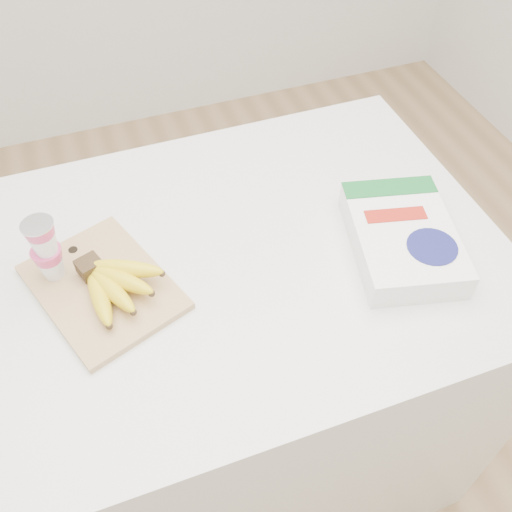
# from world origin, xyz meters

# --- Properties ---
(room) EXTENTS (4.00, 4.00, 4.00)m
(room) POSITION_xyz_m (0.00, 0.00, 1.35)
(room) COLOR tan
(room) RESTS_ON ground
(table) EXTENTS (1.32, 0.88, 0.99)m
(table) POSITION_xyz_m (0.00, 0.00, 0.50)
(table) COLOR white
(table) RESTS_ON ground
(cutting_board) EXTENTS (0.33, 0.39, 0.02)m
(cutting_board) POSITION_xyz_m (-0.22, -0.00, 1.00)
(cutting_board) COLOR tan
(cutting_board) RESTS_ON table
(bananas) EXTENTS (0.18, 0.19, 0.07)m
(bananas) POSITION_xyz_m (-0.20, -0.03, 1.03)
(bananas) COLOR #382816
(bananas) RESTS_ON cutting_board
(yogurt_stack) EXTENTS (0.07, 0.07, 0.15)m
(yogurt_stack) POSITION_xyz_m (-0.31, 0.06, 1.09)
(yogurt_stack) COLOR white
(yogurt_stack) RESTS_ON cutting_board
(cereal_box) EXTENTS (0.28, 0.35, 0.07)m
(cereal_box) POSITION_xyz_m (0.42, -0.11, 1.03)
(cereal_box) COLOR white
(cereal_box) RESTS_ON table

